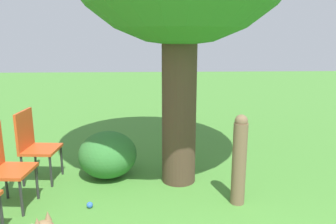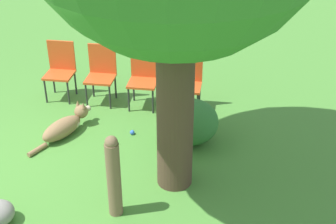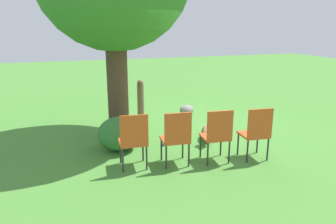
% 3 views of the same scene
% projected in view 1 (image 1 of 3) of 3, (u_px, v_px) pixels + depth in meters
% --- Properties ---
extents(fence_post, '(0.16, 0.16, 1.03)m').
position_uv_depth(fence_post, '(239.00, 159.00, 3.60)').
color(fence_post, brown).
rests_on(fence_post, ground_plane).
extents(red_chair_2, '(0.45, 0.47, 0.93)m').
position_uv_depth(red_chair_2, '(2.00, 162.00, 3.51)').
color(red_chair_2, '#D14C1E').
rests_on(red_chair_2, ground_plane).
extents(red_chair_3, '(0.45, 0.47, 0.93)m').
position_uv_depth(red_chair_3, '(34.00, 142.00, 4.19)').
color(red_chair_3, '#D14C1E').
rests_on(red_chair_3, ground_plane).
extents(tennis_ball, '(0.07, 0.07, 0.07)m').
position_uv_depth(tennis_ball, '(90.00, 205.00, 3.59)').
color(tennis_ball, blue).
rests_on(tennis_ball, ground_plane).
extents(low_shrub, '(0.77, 0.77, 0.62)m').
position_uv_depth(low_shrub, '(108.00, 154.00, 4.35)').
color(low_shrub, '#337533').
rests_on(low_shrub, ground_plane).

